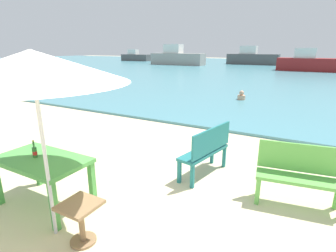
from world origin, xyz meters
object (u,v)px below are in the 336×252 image
Objects in this scene: beer_bottle_amber at (35,151)px; patio_umbrella at (32,67)px; side_table_wood at (81,217)px; bench_green_left at (299,172)px; picnic_table_green at (42,165)px; boat_sailboat at (309,63)px; boat_ferry at (177,57)px; bench_teal_center at (207,148)px; boat_barge at (135,57)px; swimmer_person at (241,96)px; boat_cargo_ship at (252,58)px.

patio_umbrella is at bearing -25.66° from beer_bottle_amber.
beer_bottle_amber is 1.35m from side_table_wood.
patio_umbrella is 1.85× the size of bench_green_left.
patio_umbrella is (0.78, -0.37, 1.26)m from beer_bottle_amber.
picnic_table_green is 0.23× the size of boat_sailboat.
beer_bottle_amber is at bearing 154.34° from patio_umbrella.
bench_green_left is 33.06m from boat_ferry.
bench_green_left is (1.54, -0.23, 0.00)m from bench_teal_center.
boat_barge is 28.75m from boat_sailboat.
beer_bottle_amber is at bearing 165.35° from side_table_wood.
bench_teal_center is 3.04× the size of swimmer_person.
picnic_table_green is at bearing -150.92° from bench_green_left.
boat_sailboat is at bearing 83.62° from swimmer_person.
boat_barge is at bearing 124.52° from patio_umbrella.
boat_sailboat reaches higher than picnic_table_green.
beer_bottle_amber is 0.21× the size of bench_green_left.
bench_green_left reaches higher than swimmer_person.
swimmer_person is 18.30m from boat_sailboat.
bench_green_left is (3.44, 1.87, -0.31)m from beer_bottle_amber.
side_table_wood is at bearing -54.99° from boat_barge.
boat_ferry reaches higher than bench_green_left.
patio_umbrella is 10.13m from swimmer_person.
boat_sailboat is (0.81, 25.66, 0.33)m from bench_teal_center.
boat_barge reaches higher than picnic_table_green.
swimmer_person is at bearing 90.63° from patio_umbrella.
swimmer_person is 25.07m from boat_ferry.
boat_barge is 20.09m from boat_cargo_ship.
boat_sailboat is (7.27, -8.19, -0.10)m from boat_cargo_ship.
beer_bottle_amber is at bearing -82.75° from boat_cargo_ship.
picnic_table_green is 27.86m from boat_sailboat.
boat_barge is at bearing 151.34° from boat_ferry.
boat_cargo_ship reaches higher than bench_teal_center.
boat_cargo_ship is at bearing 101.24° from swimmer_person.
boat_ferry reaches higher than beer_bottle_amber.
bench_teal_center reaches higher than swimmer_person.
boat_barge is at bearing 123.96° from beer_bottle_amber.
patio_umbrella is 0.43× the size of boat_barge.
boat_ferry is (-16.72, 28.52, 0.50)m from bench_green_left.
swimmer_person is at bearing 99.30° from bench_teal_center.
bench_green_left is 35.01m from boat_cargo_ship.
picnic_table_green is 33.19m from boat_ferry.
picnic_table_green is at bearing 150.16° from patio_umbrella.
bench_green_left is 44.67m from boat_barge.
beer_bottle_amber is 0.12× the size of patio_umbrella.
beer_bottle_amber reaches higher than swimmer_person.
boat_ferry is (-13.38, 30.38, 0.39)m from picnic_table_green.
picnic_table_green is 1.66m from patio_umbrella.
bench_teal_center is 0.21× the size of boat_sailboat.
bench_teal_center is 25.67m from boat_sailboat.
bench_teal_center and bench_green_left have the same top height.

